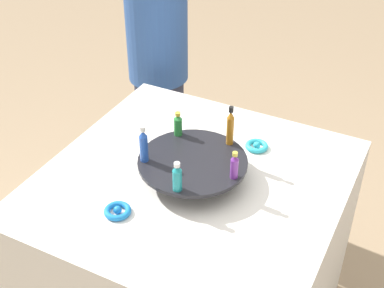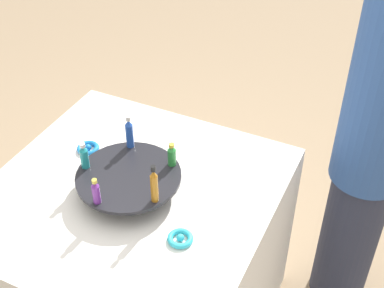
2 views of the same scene
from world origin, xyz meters
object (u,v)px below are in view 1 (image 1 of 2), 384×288
bottle_green (178,124)px  bottle_purple (234,166)px  bottle_amber (230,127)px  display_stand (193,166)px  bottle_blue (144,145)px  person_figure (158,50)px  ribbon_bow_teal (257,146)px  bottle_teal (177,177)px  ribbon_bow_blue (118,211)px

bottle_green → bottle_purple: bearing=-26.1°
bottle_amber → display_stand: bearing=-116.1°
display_stand → bottle_purple: size_ratio=3.78×
display_stand → bottle_blue: size_ratio=2.75×
bottle_amber → person_figure: size_ratio=0.09×
display_stand → ribbon_bow_teal: bearing=63.9°
bottle_amber → ribbon_bow_teal: 0.18m
bottle_teal → bottle_blue: (-0.16, 0.08, 0.01)m
ribbon_bow_teal → bottle_green: bearing=-147.9°
bottle_teal → ribbon_bow_teal: bottle_teal is taller
display_stand → bottle_teal: bottle_teal is taller
bottle_teal → bottle_green: bottle_teal is taller
display_stand → ribbon_bow_blue: display_stand is taller
bottle_teal → person_figure: (-0.56, 0.84, -0.07)m
display_stand → bottle_teal: bearing=-80.1°
bottle_teal → ribbon_bow_blue: bearing=-145.8°
display_stand → bottle_purple: 0.16m
ribbon_bow_teal → bottle_amber: bearing=-116.0°
bottle_purple → bottle_amber: bearing=117.9°
bottle_green → ribbon_bow_blue: bottle_green is taller
bottle_blue → person_figure: 0.86m
ribbon_bow_blue → ribbon_bow_teal: bearing=63.9°
display_stand → bottle_teal: 0.17m
bottle_amber → bottle_blue: bottle_amber is taller
bottle_amber → bottle_blue: (-0.20, -0.21, -0.01)m
bottle_purple → bottle_green: (-0.26, 0.13, -0.00)m
bottle_purple → bottle_blue: size_ratio=0.73×
bottle_amber → ribbon_bow_blue: (-0.19, -0.38, -0.13)m
bottle_green → person_figure: bearing=125.6°
bottle_teal → bottle_amber: (0.04, 0.28, 0.02)m
bottle_purple → ribbon_bow_teal: size_ratio=1.16×
ribbon_bow_blue → bottle_teal: bearing=34.2°
bottle_purple → bottle_blue: 0.29m
bottle_blue → ribbon_bow_teal: bottle_blue is taller
bottle_teal → bottle_purple: size_ratio=1.05×
ribbon_bow_teal → ribbon_bow_blue: 0.55m
bottle_amber → person_figure: (-0.60, 0.56, -0.09)m
bottle_green → person_figure: size_ratio=0.05×
bottle_green → ribbon_bow_teal: 0.29m
bottle_purple → bottle_amber: 0.18m
bottle_purple → ribbon_bow_teal: bearing=95.8°
bottle_purple → person_figure: bearing=133.6°
bottle_green → person_figure: (-0.42, 0.59, -0.07)m
bottle_amber → bottle_blue: 0.29m
bottle_green → person_figure: person_figure is taller
bottle_blue → display_stand: bearing=27.9°
bottle_teal → ribbon_bow_blue: size_ratio=1.19×
ribbon_bow_teal → ribbon_bow_blue: size_ratio=0.97×
display_stand → bottle_amber: bearing=63.9°
person_figure → bottle_purple: bearing=6.2°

